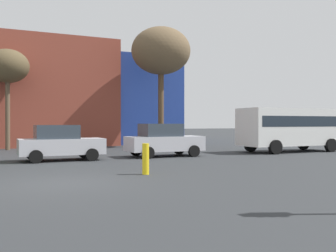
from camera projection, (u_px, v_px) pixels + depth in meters
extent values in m
plane|color=#2D3033|center=(64.00, 183.00, 11.64)|extent=(200.00, 200.00, 0.00)
cube|color=navy|center=(129.00, 103.00, 38.16)|extent=(6.02, 12.25, 7.65)
cube|color=silver|center=(62.00, 146.00, 18.70)|extent=(3.97, 1.70, 0.76)
cube|color=#333D47|center=(57.00, 132.00, 18.60)|extent=(1.99, 1.51, 0.66)
cylinder|color=black|center=(84.00, 152.00, 20.03)|extent=(0.61, 0.21, 0.61)
cylinder|color=black|center=(92.00, 155.00, 18.44)|extent=(0.61, 0.21, 0.61)
cylinder|color=black|center=(32.00, 154.00, 18.96)|extent=(0.61, 0.21, 0.61)
cylinder|color=black|center=(36.00, 157.00, 17.38)|extent=(0.61, 0.21, 0.61)
cube|color=silver|center=(165.00, 143.00, 20.98)|extent=(4.11, 1.76, 0.78)
cube|color=#333D47|center=(160.00, 130.00, 20.87)|extent=(2.06, 1.57, 0.69)
cylinder|color=black|center=(179.00, 149.00, 22.36)|extent=(0.63, 0.22, 0.63)
cylinder|color=black|center=(194.00, 151.00, 20.72)|extent=(0.63, 0.22, 0.63)
cylinder|color=black|center=(136.00, 150.00, 21.25)|extent=(0.63, 0.22, 0.63)
cylinder|color=black|center=(148.00, 153.00, 19.61)|extent=(0.63, 0.22, 0.63)
cube|color=white|center=(291.00, 127.00, 24.41)|extent=(6.80, 2.30, 2.30)
cube|color=#1E2833|center=(291.00, 121.00, 24.40)|extent=(6.26, 2.32, 0.64)
cylinder|color=black|center=(303.00, 143.00, 26.40)|extent=(0.84, 0.28, 0.84)
cylinder|color=black|center=(331.00, 145.00, 24.27)|extent=(0.84, 0.28, 0.84)
cylinder|color=black|center=(251.00, 145.00, 24.56)|extent=(0.84, 0.28, 0.84)
cylinder|color=black|center=(275.00, 147.00, 22.43)|extent=(0.84, 0.28, 0.84)
cylinder|color=brown|center=(161.00, 107.00, 29.23)|extent=(0.43, 0.43, 6.05)
ellipsoid|color=brown|center=(161.00, 51.00, 29.20)|extent=(4.47, 4.47, 3.58)
cylinder|color=brown|center=(8.00, 114.00, 26.03)|extent=(0.30, 0.30, 4.88)
ellipsoid|color=brown|center=(7.00, 66.00, 26.00)|extent=(2.84, 2.84, 2.27)
cylinder|color=yellow|center=(146.00, 159.00, 13.64)|extent=(0.24, 0.24, 1.10)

